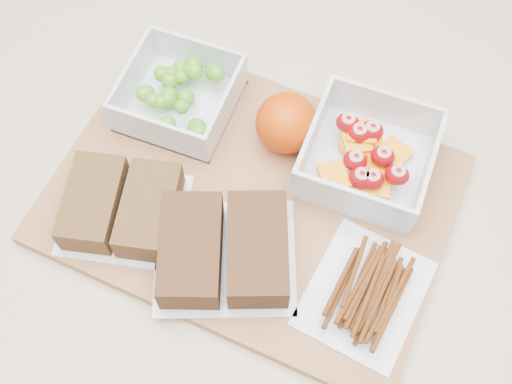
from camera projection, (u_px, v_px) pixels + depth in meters
The scene contains 9 objects.
ground at pixel (259, 367), 1.52m from camera, with size 4.00×4.00×0.00m, color gray.
counter at pixel (260, 313), 1.11m from camera, with size 1.20×0.90×0.90m, color beige.
cutting_board at pixel (251, 199), 0.70m from camera, with size 0.42×0.30×0.02m, color #A36C43.
grape_container at pixel (180, 94), 0.73m from camera, with size 0.12×0.12×0.05m.
fruit_container at pixel (367, 157), 0.69m from camera, with size 0.13×0.13×0.06m.
orange at pixel (286, 123), 0.70m from camera, with size 0.07×0.07×0.07m, color #D24204.
sandwich_bag_left at pixel (122, 207), 0.67m from camera, with size 0.15×0.14×0.04m.
sandwich_bag_center at pixel (224, 250), 0.64m from camera, with size 0.18×0.17×0.04m.
pretzel_bag at pixel (367, 290), 0.63m from camera, with size 0.12×0.14×0.03m.
Camera 1 is at (0.11, -0.30, 1.54)m, focal length 45.00 mm.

